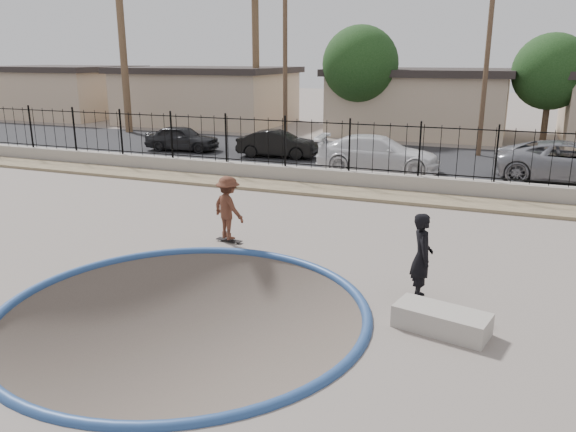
# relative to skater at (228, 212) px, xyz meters

# --- Properties ---
(ground) EXTENTS (120.00, 120.00, 2.20)m
(ground) POSITION_rel_skater_xyz_m (1.12, 9.00, -1.91)
(ground) COLOR slate
(ground) RESTS_ON ground
(bowl_pit) EXTENTS (6.84, 6.84, 1.80)m
(bowl_pit) POSITION_rel_skater_xyz_m (1.12, -4.00, -0.81)
(bowl_pit) COLOR #463B36
(bowl_pit) RESTS_ON ground
(coping_ring) EXTENTS (7.04, 7.04, 0.20)m
(coping_ring) POSITION_rel_skater_xyz_m (1.12, -4.00, -0.81)
(coping_ring) COLOR navy
(coping_ring) RESTS_ON ground
(rock_strip) EXTENTS (42.00, 1.60, 0.11)m
(rock_strip) POSITION_rel_skater_xyz_m (1.12, 6.20, -0.76)
(rock_strip) COLOR tan
(rock_strip) RESTS_ON ground
(retaining_wall) EXTENTS (42.00, 0.45, 0.60)m
(retaining_wall) POSITION_rel_skater_xyz_m (1.12, 7.30, -0.51)
(retaining_wall) COLOR gray
(retaining_wall) RESTS_ON ground
(fence) EXTENTS (40.00, 0.04, 1.80)m
(fence) POSITION_rel_skater_xyz_m (1.12, 7.30, 0.69)
(fence) COLOR black
(fence) RESTS_ON retaining_wall
(street) EXTENTS (90.00, 8.00, 0.04)m
(street) POSITION_rel_skater_xyz_m (1.12, 14.00, -0.80)
(street) COLOR black
(street) RESTS_ON ground
(house_west_far) EXTENTS (10.60, 8.60, 3.90)m
(house_west_far) POSITION_rel_skater_xyz_m (-26.88, 23.50, 1.16)
(house_west_far) COLOR tan
(house_west_far) RESTS_ON ground
(house_west) EXTENTS (11.60, 8.60, 3.90)m
(house_west) POSITION_rel_skater_xyz_m (-13.88, 23.50, 1.16)
(house_west) COLOR tan
(house_west) RESTS_ON ground
(house_center) EXTENTS (10.60, 8.60, 3.90)m
(house_center) POSITION_rel_skater_xyz_m (1.12, 23.50, 1.16)
(house_center) COLOR tan
(house_center) RESTS_ON ground
(palm_mid) EXTENTS (2.30, 2.30, 9.30)m
(palm_mid) POSITION_rel_skater_xyz_m (-8.88, 21.00, 5.87)
(palm_mid) COLOR brown
(palm_mid) RESTS_ON ground
(utility_pole_left) EXTENTS (1.70, 0.24, 9.00)m
(utility_pole_left) POSITION_rel_skater_xyz_m (-4.88, 16.00, 3.89)
(utility_pole_left) COLOR #473323
(utility_pole_left) RESTS_ON ground
(utility_pole_mid) EXTENTS (1.70, 0.24, 9.50)m
(utility_pole_mid) POSITION_rel_skater_xyz_m (5.12, 16.00, 4.14)
(utility_pole_mid) COLOR #473323
(utility_pole_mid) RESTS_ON ground
(street_tree_left) EXTENTS (4.32, 4.32, 6.36)m
(street_tree_left) POSITION_rel_skater_xyz_m (-1.88, 20.00, 3.37)
(street_tree_left) COLOR #473323
(street_tree_left) RESTS_ON ground
(street_tree_mid) EXTENTS (3.96, 3.96, 5.83)m
(street_tree_mid) POSITION_rel_skater_xyz_m (8.12, 21.00, 3.02)
(street_tree_mid) COLOR #473323
(street_tree_mid) RESTS_ON ground
(skater) EXTENTS (1.21, 0.99, 1.63)m
(skater) POSITION_rel_skater_xyz_m (0.00, 0.00, 0.00)
(skater) COLOR brown
(skater) RESTS_ON ground
(skateboard) EXTENTS (0.73, 0.25, 0.06)m
(skateboard) POSITION_rel_skater_xyz_m (-0.00, 0.00, -0.76)
(skateboard) COLOR black
(skateboard) RESTS_ON ground
(videographer) EXTENTS (0.59, 0.73, 1.74)m
(videographer) POSITION_rel_skater_xyz_m (5.12, -1.73, 0.06)
(videographer) COLOR black
(videographer) RESTS_ON ground
(concrete_ledge) EXTENTS (1.71, 1.03, 0.40)m
(concrete_ledge) POSITION_rel_skater_xyz_m (5.69, -2.98, -0.61)
(concrete_ledge) COLOR #A0988E
(concrete_ledge) RESTS_ON ground
(car_a) EXTENTS (3.82, 1.85, 1.26)m
(car_a) POSITION_rel_skater_xyz_m (-8.86, 12.00, -0.15)
(car_a) COLOR black
(car_a) RESTS_ON street
(car_b) EXTENTS (3.87, 1.63, 1.24)m
(car_b) POSITION_rel_skater_xyz_m (-3.65, 12.00, -0.16)
(car_b) COLOR black
(car_b) RESTS_ON street
(car_c) EXTENTS (5.21, 2.48, 1.46)m
(car_c) POSITION_rel_skater_xyz_m (1.48, 10.40, -0.05)
(car_c) COLOR white
(car_c) RESTS_ON street
(car_d) EXTENTS (5.52, 2.70, 1.51)m
(car_d) POSITION_rel_skater_xyz_m (8.69, 11.11, -0.02)
(car_d) COLOR gray
(car_d) RESTS_ON street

